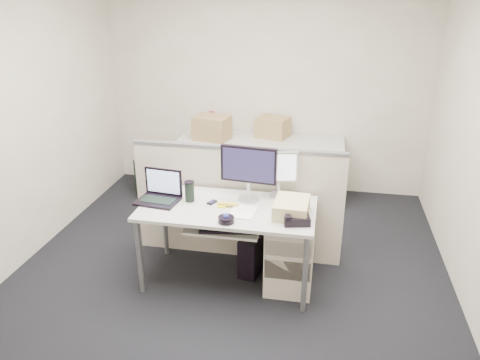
% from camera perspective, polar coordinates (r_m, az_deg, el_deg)
% --- Properties ---
extents(floor, '(4.00, 4.50, 0.01)m').
position_cam_1_polar(floor, '(4.38, -1.43, -11.99)').
color(floor, black).
rests_on(floor, ground).
extents(wall_back, '(4.00, 0.02, 2.70)m').
position_cam_1_polar(wall_back, '(5.93, 3.13, 11.54)').
color(wall_back, '#B3AE95').
rests_on(wall_back, ground).
extents(wall_front, '(4.00, 0.02, 2.70)m').
position_cam_1_polar(wall_front, '(1.87, -17.15, -15.58)').
color(wall_front, '#B3AE95').
rests_on(wall_front, ground).
extents(wall_left, '(0.02, 4.50, 2.70)m').
position_cam_1_polar(wall_left, '(4.63, -26.73, 6.04)').
color(wall_left, '#B3AE95').
rests_on(wall_left, ground).
extents(desk, '(1.50, 0.75, 0.73)m').
position_cam_1_polar(desk, '(4.04, -1.52, -4.13)').
color(desk, beige).
rests_on(desk, floor).
extents(keyboard_tray, '(0.62, 0.32, 0.02)m').
position_cam_1_polar(keyboard_tray, '(3.90, -2.08, -5.88)').
color(keyboard_tray, beige).
rests_on(keyboard_tray, desk).
extents(drawer_pedestal, '(0.40, 0.55, 0.65)m').
position_cam_1_polar(drawer_pedestal, '(4.18, 6.15, -8.61)').
color(drawer_pedestal, beige).
rests_on(drawer_pedestal, floor).
extents(cubicle_partition, '(2.00, 0.06, 1.10)m').
position_cam_1_polar(cubicle_partition, '(4.48, -0.29, -2.94)').
color(cubicle_partition, '#B4A896').
rests_on(cubicle_partition, floor).
extents(back_counter, '(2.00, 0.60, 0.72)m').
position_cam_1_polar(back_counter, '(5.90, 2.50, 1.48)').
color(back_counter, beige).
rests_on(back_counter, floor).
extents(monitor_main, '(0.51, 0.24, 0.49)m').
position_cam_1_polar(monitor_main, '(4.04, 1.05, 0.78)').
color(monitor_main, black).
rests_on(monitor_main, desk).
extents(monitor_small, '(0.36, 0.23, 0.41)m').
position_cam_1_polar(monitor_small, '(4.16, 4.78, 0.68)').
color(monitor_small, '#B7B7BC').
rests_on(monitor_small, desk).
extents(laptop, '(0.38, 0.30, 0.26)m').
position_cam_1_polar(laptop, '(4.10, -10.10, -0.99)').
color(laptop, black).
rests_on(laptop, desk).
extents(trackball, '(0.14, 0.14, 0.05)m').
position_cam_1_polar(trackball, '(3.74, -1.70, -4.85)').
color(trackball, black).
rests_on(trackball, desk).
extents(desk_phone, '(0.24, 0.21, 0.07)m').
position_cam_1_polar(desk_phone, '(3.76, 6.87, -4.75)').
color(desk_phone, black).
rests_on(desk_phone, desk).
extents(paper_stack, '(0.23, 0.28, 0.01)m').
position_cam_1_polar(paper_stack, '(3.91, 0.37, -3.90)').
color(paper_stack, white).
rests_on(paper_stack, desk).
extents(sticky_pad, '(0.08, 0.08, 0.01)m').
position_cam_1_polar(sticky_pad, '(4.02, -2.23, -3.16)').
color(sticky_pad, yellow).
rests_on(sticky_pad, desk).
extents(travel_mug, '(0.09, 0.09, 0.17)m').
position_cam_1_polar(travel_mug, '(4.10, -6.16, -1.45)').
color(travel_mug, black).
rests_on(travel_mug, desk).
extents(banana, '(0.20, 0.05, 0.04)m').
position_cam_1_polar(banana, '(4.01, -1.50, -2.95)').
color(banana, yellow).
rests_on(banana, desk).
extents(cellphone, '(0.08, 0.11, 0.01)m').
position_cam_1_polar(cellphone, '(4.08, -3.44, -2.74)').
color(cellphone, black).
rests_on(cellphone, desk).
extents(manila_folders, '(0.29, 0.36, 0.13)m').
position_cam_1_polar(manila_folders, '(3.86, 6.30, -3.38)').
color(manila_folders, '#D6BE86').
rests_on(manila_folders, desk).
extents(keyboard, '(0.48, 0.24, 0.03)m').
position_cam_1_polar(keyboard, '(3.85, -1.49, -5.91)').
color(keyboard, black).
rests_on(keyboard, keyboard_tray).
extents(pc_tower_desk, '(0.24, 0.43, 0.38)m').
position_cam_1_polar(pc_tower_desk, '(4.41, 1.67, -8.71)').
color(pc_tower_desk, black).
rests_on(pc_tower_desk, floor).
extents(pc_tower_spare_dark, '(0.26, 0.51, 0.45)m').
position_cam_1_polar(pc_tower_spare_dark, '(6.26, -10.84, 1.03)').
color(pc_tower_spare_dark, black).
rests_on(pc_tower_spare_dark, floor).
extents(pc_tower_spare_silver, '(0.34, 0.47, 0.41)m').
position_cam_1_polar(pc_tower_spare_silver, '(6.01, -10.32, -0.09)').
color(pc_tower_spare_silver, '#B7B7BC').
rests_on(pc_tower_spare_silver, floor).
extents(cardboard_box_left, '(0.47, 0.39, 0.31)m').
position_cam_1_polar(cardboard_box_left, '(5.74, -3.44, 6.26)').
color(cardboard_box_left, '#A4854C').
rests_on(cardboard_box_left, back_counter).
extents(cardboard_box_right, '(0.44, 0.39, 0.27)m').
position_cam_1_polar(cardboard_box_right, '(5.84, 4.01, 6.34)').
color(cardboard_box_right, '#A4854C').
rests_on(cardboard_box_right, back_counter).
extents(red_binder, '(0.15, 0.31, 0.28)m').
position_cam_1_polar(red_binder, '(5.96, -3.48, 6.75)').
color(red_binder, maroon).
rests_on(red_binder, back_counter).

